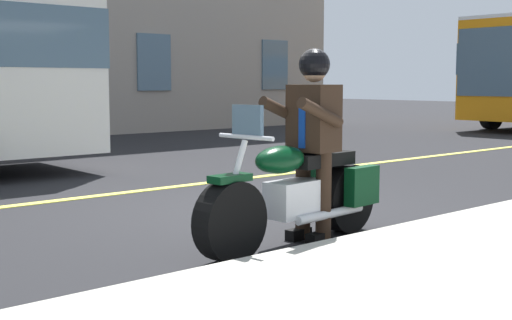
# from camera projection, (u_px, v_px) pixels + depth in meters

# --- Properties ---
(ground_plane) EXTENTS (80.00, 80.00, 0.00)m
(ground_plane) POSITION_uv_depth(u_px,v_px,m) (251.00, 210.00, 7.77)
(ground_plane) COLOR black
(lane_center_stripe) EXTENTS (60.00, 0.16, 0.01)m
(lane_center_stripe) POSITION_uv_depth(u_px,v_px,m) (156.00, 189.00, 9.28)
(lane_center_stripe) COLOR #E5DB4C
(lane_center_stripe) RESTS_ON ground_plane
(motorcycle_main) EXTENTS (2.22, 0.72, 1.26)m
(motorcycle_main) POSITION_uv_depth(u_px,v_px,m) (299.00, 194.00, 6.10)
(motorcycle_main) COLOR black
(motorcycle_main) RESTS_ON ground_plane
(rider_main) EXTENTS (0.66, 0.59, 1.74)m
(rider_main) POSITION_uv_depth(u_px,v_px,m) (313.00, 127.00, 6.17)
(rider_main) COLOR black
(rider_main) RESTS_ON ground_plane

